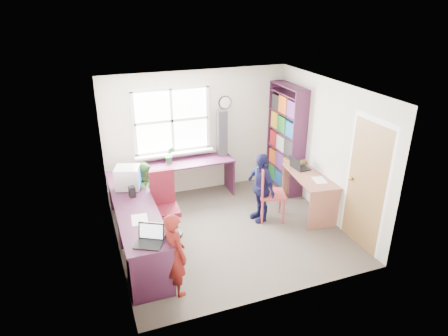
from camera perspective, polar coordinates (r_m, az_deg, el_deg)
name	(u,v)px	position (r m, az deg, el deg)	size (l,w,h in m)	color
room	(228,162)	(6.31, 0.58, 0.88)	(3.64, 3.44, 2.44)	#443C35
l_desk	(154,231)	(6.03, -10.04, -8.84)	(2.38, 2.95, 0.75)	#441B36
right_desk	(309,185)	(7.29, 12.09, -2.42)	(0.73, 1.31, 0.72)	#995E4C
bookshelf	(286,141)	(7.97, 8.83, 3.87)	(0.30, 1.02, 2.10)	#441B36
swivel_chair	(165,208)	(6.59, -8.43, -5.64)	(0.51, 0.51, 1.08)	black
wooden_chair	(268,191)	(6.93, 6.26, -3.25)	(0.54, 0.54, 1.00)	#AE3B3A
crt_monitor	(128,178)	(6.61, -13.55, -1.38)	(0.46, 0.44, 0.37)	silver
laptop_left	(150,239)	(5.23, -10.54, -9.91)	(0.44, 0.41, 0.24)	black
laptop_right	(298,166)	(7.41, 10.54, 0.33)	(0.31, 0.37, 0.24)	black
speaker_a	(132,192)	(6.36, -13.00, -3.33)	(0.10, 0.10, 0.18)	black
speaker_b	(128,177)	(6.88, -13.49, -1.26)	(0.09, 0.09, 0.18)	black
cd_tower	(222,133)	(7.70, -0.29, 5.01)	(0.19, 0.17, 0.90)	black
game_box	(296,161)	(7.66, 10.28, 0.95)	(0.41, 0.41, 0.07)	red
paper_a	(140,220)	(5.77, -11.97, -7.21)	(0.25, 0.33, 0.00)	white
paper_b	(319,180)	(7.04, 13.47, -1.68)	(0.26, 0.32, 0.00)	white
potted_plant	(169,155)	(7.47, -7.79, 1.84)	(0.18, 0.15, 0.33)	#327E38
person_red	(175,254)	(5.28, -7.04, -12.12)	(0.43, 0.28, 1.18)	maroon
person_green	(147,194)	(6.87, -10.99, -3.61)	(0.55, 0.43, 1.12)	#357A31
person_navy	(261,187)	(6.86, 5.27, -2.76)	(0.73, 0.30, 1.24)	#151642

